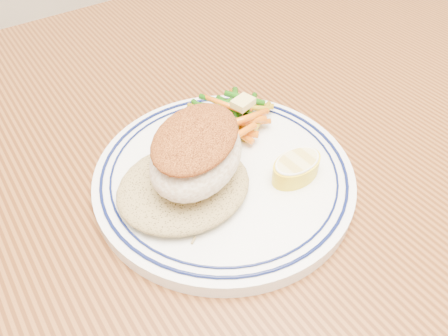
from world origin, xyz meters
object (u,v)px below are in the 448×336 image
Objects in this scene: rice_pilaf at (184,184)px; dining_table at (247,219)px; vegetable_pile at (235,115)px; lemon_wedge at (296,167)px; plate at (224,176)px; fish_fillet at (196,152)px.

dining_table is at bearing 6.60° from rice_pilaf.
vegetable_pile reaches higher than lemon_wedge.
lemon_wedge is (0.10, -0.04, -0.00)m from rice_pilaf.
vegetable_pile is (0.05, 0.05, 0.02)m from plate.
rice_pilaf is 0.97× the size of fish_fillet.
lemon_wedge is (0.05, -0.04, 0.02)m from plate.
dining_table is 11.85× the size of rice_pilaf.
lemon_wedge is at bearing -75.87° from dining_table.
plate is 2.02× the size of rice_pilaf.
vegetable_pile is (0.08, 0.06, -0.03)m from fish_fillet.
plate is (-0.04, -0.01, 0.11)m from dining_table.
dining_table is at bearing 8.71° from fish_fillet.
fish_fillet is 0.10m from vegetable_pile.
dining_table is 0.14m from lemon_wedge.
fish_fillet reaches higher than vegetable_pile.
plate is 2.59× the size of vegetable_pile.
vegetable_pile is 0.10m from lemon_wedge.
vegetable_pile is (0.10, 0.05, 0.00)m from rice_pilaf.
rice_pilaf is (-0.05, -0.00, 0.02)m from plate.
plate is 0.05m from rice_pilaf.
dining_table is at bearing 12.03° from plate.
fish_fillet is (0.02, -0.00, 0.03)m from rice_pilaf.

